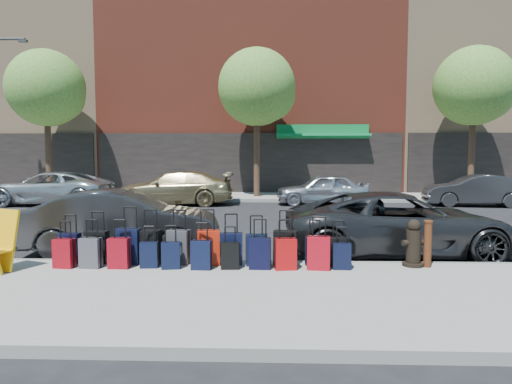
{
  "coord_description": "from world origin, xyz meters",
  "views": [
    {
      "loc": [
        1.22,
        -13.16,
        2.19
      ],
      "look_at": [
        0.83,
        -1.5,
        1.25
      ],
      "focal_mm": 32.0,
      "sensor_mm": 36.0,
      "label": 1
    }
  ],
  "objects_px": {
    "tree_center": "(260,89)",
    "car_near_2": "(400,224)",
    "bollard": "(428,243)",
    "car_far_3": "(474,190)",
    "tree_right": "(477,88)",
    "car_far_2": "(322,189)",
    "fire_hydrant": "(414,245)",
    "suitcase_front_5": "(208,248)",
    "car_near_1": "(123,222)",
    "car_far_0": "(50,188)",
    "car_far_1": "(174,188)",
    "tree_left": "(49,90)"
  },
  "relations": [
    {
      "from": "tree_center",
      "to": "car_near_2",
      "type": "xyz_separation_m",
      "value": [
        3.4,
        -12.7,
        -4.72
      ]
    },
    {
      "from": "bollard",
      "to": "car_far_3",
      "type": "distance_m",
      "value": 12.92
    },
    {
      "from": "car_near_2",
      "to": "tree_right",
      "type": "bearing_deg",
      "value": -30.69
    },
    {
      "from": "car_far_2",
      "to": "tree_right",
      "type": "bearing_deg",
      "value": 106.82
    },
    {
      "from": "tree_center",
      "to": "fire_hydrant",
      "type": "xyz_separation_m",
      "value": [
        3.2,
        -14.29,
        -4.86
      ]
    },
    {
      "from": "suitcase_front_5",
      "to": "car_near_1",
      "type": "height_order",
      "value": "car_near_1"
    },
    {
      "from": "bollard",
      "to": "car_far_0",
      "type": "xyz_separation_m",
      "value": [
        -12.62,
        11.4,
        0.14
      ]
    },
    {
      "from": "car_near_1",
      "to": "car_far_2",
      "type": "distance_m",
      "value": 11.59
    },
    {
      "from": "tree_right",
      "to": "car_far_2",
      "type": "distance_m",
      "value": 9.34
    },
    {
      "from": "tree_right",
      "to": "car_near_1",
      "type": "xyz_separation_m",
      "value": [
        -13.23,
        -12.66,
        -4.71
      ]
    },
    {
      "from": "car_far_1",
      "to": "car_near_1",
      "type": "bearing_deg",
      "value": 4.23
    },
    {
      "from": "suitcase_front_5",
      "to": "fire_hydrant",
      "type": "bearing_deg",
      "value": -8.75
    },
    {
      "from": "tree_right",
      "to": "fire_hydrant",
      "type": "relative_size",
      "value": 8.39
    },
    {
      "from": "fire_hydrant",
      "to": "car_near_2",
      "type": "xyz_separation_m",
      "value": [
        0.2,
        1.59,
        0.14
      ]
    },
    {
      "from": "car_far_2",
      "to": "fire_hydrant",
      "type": "bearing_deg",
      "value": 0.54
    },
    {
      "from": "suitcase_front_5",
      "to": "fire_hydrant",
      "type": "xyz_separation_m",
      "value": [
        3.8,
        0.06,
        0.07
      ]
    },
    {
      "from": "tree_left",
      "to": "suitcase_front_5",
      "type": "bearing_deg",
      "value": -55.37
    },
    {
      "from": "tree_left",
      "to": "suitcase_front_5",
      "type": "distance_m",
      "value": 18.12
    },
    {
      "from": "tree_center",
      "to": "suitcase_front_5",
      "type": "distance_m",
      "value": 15.18
    },
    {
      "from": "fire_hydrant",
      "to": "car_far_0",
      "type": "height_order",
      "value": "car_far_0"
    },
    {
      "from": "car_far_0",
      "to": "car_far_3",
      "type": "relative_size",
      "value": 1.28
    },
    {
      "from": "tree_left",
      "to": "tree_center",
      "type": "bearing_deg",
      "value": 0.0
    },
    {
      "from": "car_far_3",
      "to": "tree_right",
      "type": "bearing_deg",
      "value": 163.95
    },
    {
      "from": "suitcase_front_5",
      "to": "car_far_1",
      "type": "bearing_deg",
      "value": 95.36
    },
    {
      "from": "fire_hydrant",
      "to": "tree_right",
      "type": "bearing_deg",
      "value": 49.71
    },
    {
      "from": "car_far_1",
      "to": "car_far_2",
      "type": "xyz_separation_m",
      "value": [
        6.52,
        0.29,
        -0.06
      ]
    },
    {
      "from": "tree_left",
      "to": "car_near_2",
      "type": "height_order",
      "value": "tree_left"
    },
    {
      "from": "car_far_2",
      "to": "car_far_1",
      "type": "bearing_deg",
      "value": -88.7
    },
    {
      "from": "tree_center",
      "to": "car_far_0",
      "type": "distance_m",
      "value": 10.72
    },
    {
      "from": "car_near_1",
      "to": "car_far_0",
      "type": "xyz_separation_m",
      "value": [
        -6.45,
        9.7,
        0.03
      ]
    },
    {
      "from": "tree_right",
      "to": "tree_left",
      "type": "bearing_deg",
      "value": 180.0
    },
    {
      "from": "car_far_0",
      "to": "car_far_1",
      "type": "bearing_deg",
      "value": 92.18
    },
    {
      "from": "suitcase_front_5",
      "to": "car_near_2",
      "type": "xyz_separation_m",
      "value": [
        3.99,
        1.65,
        0.22
      ]
    },
    {
      "from": "car_far_0",
      "to": "car_far_2",
      "type": "bearing_deg",
      "value": 92.52
    },
    {
      "from": "car_near_2",
      "to": "car_far_0",
      "type": "bearing_deg",
      "value": 50.79
    },
    {
      "from": "tree_right",
      "to": "car_far_1",
      "type": "height_order",
      "value": "tree_right"
    },
    {
      "from": "suitcase_front_5",
      "to": "car_far_0",
      "type": "distance_m",
      "value": 14.26
    },
    {
      "from": "fire_hydrant",
      "to": "car_far_2",
      "type": "bearing_deg",
      "value": 78.52
    },
    {
      "from": "suitcase_front_5",
      "to": "car_far_2",
      "type": "distance_m",
      "value": 12.34
    },
    {
      "from": "suitcase_front_5",
      "to": "bollard",
      "type": "bearing_deg",
      "value": -9.83
    },
    {
      "from": "car_far_1",
      "to": "tree_right",
      "type": "bearing_deg",
      "value": 99.86
    },
    {
      "from": "fire_hydrant",
      "to": "bollard",
      "type": "height_order",
      "value": "fire_hydrant"
    },
    {
      "from": "car_near_2",
      "to": "car_far_3",
      "type": "xyz_separation_m",
      "value": [
        5.91,
        9.84,
        -0.01
      ]
    },
    {
      "from": "car_far_2",
      "to": "car_near_2",
      "type": "bearing_deg",
      "value": 1.92
    },
    {
      "from": "tree_right",
      "to": "car_far_0",
      "type": "relative_size",
      "value": 1.38
    },
    {
      "from": "fire_hydrant",
      "to": "car_near_2",
      "type": "distance_m",
      "value": 1.61
    },
    {
      "from": "tree_left",
      "to": "tree_right",
      "type": "distance_m",
      "value": 21.0
    },
    {
      "from": "suitcase_front_5",
      "to": "car_near_1",
      "type": "distance_m",
      "value": 2.73
    },
    {
      "from": "tree_left",
      "to": "car_near_1",
      "type": "height_order",
      "value": "tree_left"
    },
    {
      "from": "tree_center",
      "to": "car_far_3",
      "type": "height_order",
      "value": "tree_center"
    }
  ]
}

